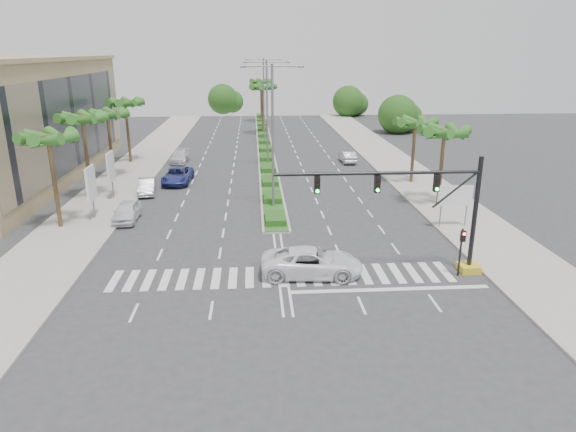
# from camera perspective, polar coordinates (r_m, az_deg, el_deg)

# --- Properties ---
(ground) EXTENTS (160.00, 160.00, 0.00)m
(ground) POSITION_cam_1_polar(r_m,az_deg,el_deg) (31.18, -0.59, -6.72)
(ground) COLOR #333335
(ground) RESTS_ON ground
(footpath_right) EXTENTS (6.00, 120.00, 0.15)m
(footpath_right) POSITION_cam_1_polar(r_m,az_deg,el_deg) (52.74, 14.85, 3.13)
(footpath_right) COLOR gray
(footpath_right) RESTS_ON ground
(footpath_left) EXTENTS (6.00, 120.00, 0.15)m
(footpath_left) POSITION_cam_1_polar(r_m,az_deg,el_deg) (51.82, -18.98, 2.49)
(footpath_left) COLOR gray
(footpath_left) RESTS_ON ground
(median) EXTENTS (2.20, 75.00, 0.20)m
(median) POSITION_cam_1_polar(r_m,az_deg,el_deg) (74.44, -2.61, 7.93)
(median) COLOR gray
(median) RESTS_ON ground
(median_grass) EXTENTS (1.80, 75.00, 0.04)m
(median_grass) POSITION_cam_1_polar(r_m,az_deg,el_deg) (74.42, -2.61, 8.02)
(median_grass) COLOR #265B1F
(median_grass) RESTS_ON median
(building) EXTENTS (12.00, 36.00, 12.00)m
(building) POSITION_cam_1_polar(r_m,az_deg,el_deg) (59.94, -28.25, 9.12)
(building) COLOR tan
(building) RESTS_ON ground
(signal_gantry) EXTENTS (12.60, 1.20, 7.20)m
(signal_gantry) POSITION_cam_1_polar(r_m,az_deg,el_deg) (31.78, 16.32, -0.30)
(signal_gantry) COLOR gold
(signal_gantry) RESTS_ON ground
(pedestrian_signal) EXTENTS (0.28, 0.36, 3.00)m
(pedestrian_signal) POSITION_cam_1_polar(r_m,az_deg,el_deg) (32.12, 18.74, -3.02)
(pedestrian_signal) COLOR black
(pedestrian_signal) RESTS_ON ground
(direction_sign) EXTENTS (2.70, 0.11, 3.40)m
(direction_sign) POSITION_cam_1_polar(r_m,az_deg,el_deg) (40.69, 18.06, 2.00)
(direction_sign) COLOR slate
(direction_sign) RESTS_ON ground
(billboard_near) EXTENTS (0.18, 2.10, 4.35)m
(billboard_near) POSITION_cam_1_polar(r_m,az_deg,el_deg) (43.49, -21.05, 3.37)
(billboard_near) COLOR slate
(billboard_near) RESTS_ON ground
(billboard_far) EXTENTS (0.18, 2.10, 4.35)m
(billboard_far) POSITION_cam_1_polar(r_m,az_deg,el_deg) (49.10, -19.10, 5.14)
(billboard_far) COLOR slate
(billboard_far) RESTS_ON ground
(palm_left_near) EXTENTS (4.57, 4.68, 7.55)m
(palm_left_near) POSITION_cam_1_polar(r_m,az_deg,el_deg) (41.58, -25.05, 7.52)
(palm_left_near) COLOR brown
(palm_left_near) RESTS_ON ground
(palm_left_mid) EXTENTS (4.57, 4.68, 7.95)m
(palm_left_mid) POSITION_cam_1_polar(r_m,az_deg,el_deg) (49.00, -21.88, 9.72)
(palm_left_mid) COLOR brown
(palm_left_mid) RESTS_ON ground
(palm_left_far) EXTENTS (4.57, 4.68, 7.35)m
(palm_left_far) POSITION_cam_1_polar(r_m,az_deg,el_deg) (56.68, -19.42, 10.34)
(palm_left_far) COLOR brown
(palm_left_far) RESTS_ON ground
(palm_left_end) EXTENTS (4.57, 4.68, 7.75)m
(palm_left_end) POSITION_cam_1_polar(r_m,az_deg,el_deg) (64.35, -17.62, 11.66)
(palm_left_end) COLOR brown
(palm_left_end) RESTS_ON ground
(palm_right_near) EXTENTS (4.57, 4.68, 7.05)m
(palm_right_near) POSITION_cam_1_polar(r_m,az_deg,el_deg) (45.76, 16.97, 8.62)
(palm_right_near) COLOR brown
(palm_right_near) RESTS_ON ground
(palm_right_far) EXTENTS (4.57, 4.68, 6.75)m
(palm_right_far) POSITION_cam_1_polar(r_m,az_deg,el_deg) (53.28, 13.95, 9.76)
(palm_right_far) COLOR brown
(palm_right_far) RESTS_ON ground
(palm_median_a) EXTENTS (4.57, 4.68, 8.05)m
(palm_median_a) POSITION_cam_1_polar(r_m,az_deg,el_deg) (83.52, -2.85, 13.91)
(palm_median_a) COLOR brown
(palm_median_a) RESTS_ON ground
(palm_median_b) EXTENTS (4.57, 4.68, 8.05)m
(palm_median_b) POSITION_cam_1_polar(r_m,az_deg,el_deg) (98.48, -3.03, 14.51)
(palm_median_b) COLOR brown
(palm_median_b) RESTS_ON ground
(streetlight_near) EXTENTS (5.10, 0.25, 12.00)m
(streetlight_near) POSITION_cam_1_polar(r_m,az_deg,el_deg) (42.78, -1.72, 9.59)
(streetlight_near) COLOR slate
(streetlight_near) RESTS_ON ground
(streetlight_mid) EXTENTS (5.10, 0.25, 12.00)m
(streetlight_mid) POSITION_cam_1_polar(r_m,az_deg,el_deg) (58.65, -2.34, 11.85)
(streetlight_mid) COLOR slate
(streetlight_mid) RESTS_ON ground
(streetlight_far) EXTENTS (5.10, 0.25, 12.00)m
(streetlight_far) POSITION_cam_1_polar(r_m,az_deg,el_deg) (74.57, -2.70, 13.15)
(streetlight_far) COLOR slate
(streetlight_far) RESTS_ON ground
(car_parked_a) EXTENTS (1.87, 4.50, 1.52)m
(car_parked_a) POSITION_cam_1_polar(r_m,az_deg,el_deg) (42.84, -17.48, 0.47)
(car_parked_a) COLOR silver
(car_parked_a) RESTS_ON ground
(car_parked_b) EXTENTS (2.11, 4.54, 1.44)m
(car_parked_b) POSITION_cam_1_polar(r_m,az_deg,el_deg) (50.50, -15.43, 3.19)
(car_parked_b) COLOR #B7B7BC
(car_parked_b) RESTS_ON ground
(car_parked_c) EXTENTS (2.84, 5.80, 1.59)m
(car_parked_c) POSITION_cam_1_polar(r_m,az_deg,el_deg) (53.87, -12.17, 4.42)
(car_parked_c) COLOR navy
(car_parked_c) RESTS_ON ground
(car_parked_d) EXTENTS (2.11, 4.79, 1.37)m
(car_parked_d) POSITION_cam_1_polar(r_m,az_deg,el_deg) (64.22, -11.93, 6.48)
(car_parked_d) COLOR silver
(car_parked_d) RESTS_ON ground
(car_crossing) EXTENTS (6.30, 3.28, 1.69)m
(car_crossing) POSITION_cam_1_polar(r_m,az_deg,el_deg) (31.05, 2.67, -5.15)
(car_crossing) COLOR white
(car_crossing) RESTS_ON ground
(car_right) EXTENTS (1.63, 4.29, 1.40)m
(car_right) POSITION_cam_1_polar(r_m,az_deg,el_deg) (63.08, 6.64, 6.56)
(car_right) COLOR #B5B5BA
(car_right) RESTS_ON ground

